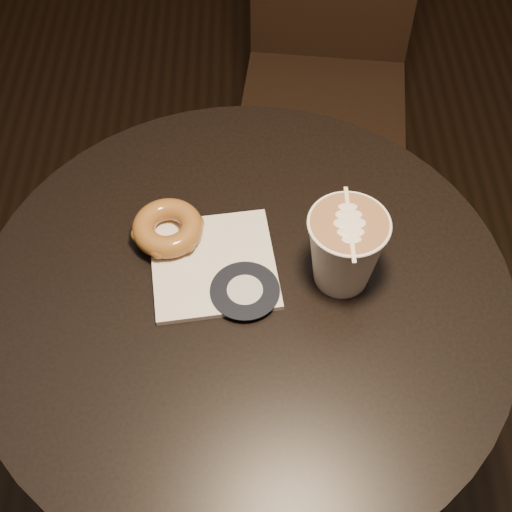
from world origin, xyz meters
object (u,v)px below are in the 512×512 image
pastry_bag (214,264)px  doughnut (168,228)px  cafe_table (246,363)px  latte_cup (345,251)px  chair (329,44)px

pastry_bag → doughnut: size_ratio=1.68×
cafe_table → latte_cup: 0.29m
doughnut → latte_cup: size_ratio=0.85×
cafe_table → chair: (0.19, 0.81, -0.03)m
pastry_bag → chair: bearing=65.8°
chair → pastry_bag: size_ratio=5.73×
chair → doughnut: chair is taller
chair → doughnut: 0.82m
cafe_table → latte_cup: latte_cup is taller
pastry_bag → latte_cup: (0.17, -0.02, 0.05)m
cafe_table → chair: 0.83m
cafe_table → doughnut: size_ratio=7.85×
doughnut → pastry_bag: bearing=-37.3°
cafe_table → pastry_bag: pastry_bag is taller
doughnut → latte_cup: (0.23, -0.07, 0.03)m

